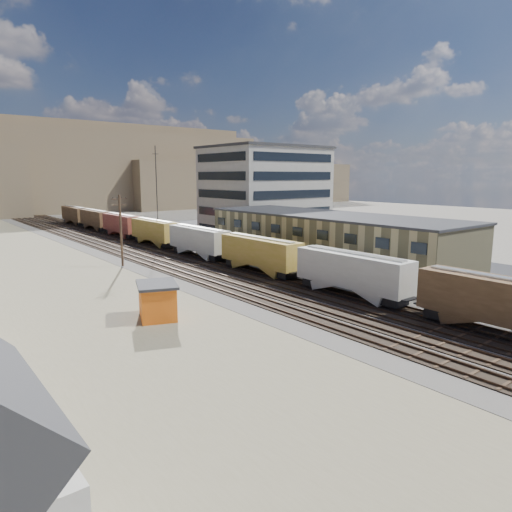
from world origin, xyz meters
TOP-DOWN VIEW (x-y plane):
  - ground at (0.00, 0.00)m, footprint 300.00×300.00m
  - ballast_bed at (0.00, 50.00)m, footprint 18.00×200.00m
  - dirt_yard at (-20.00, 40.00)m, footprint 24.00×180.00m
  - asphalt_lot at (22.00, 35.00)m, footprint 26.00×120.00m
  - rail_tracks at (-0.55, 50.00)m, footprint 11.40×200.00m
  - freight_train at (3.80, 49.34)m, footprint 3.00×119.74m
  - warehouse at (14.98, 25.00)m, footprint 12.40×40.40m
  - office_tower at (27.95, 54.95)m, footprint 22.60×18.60m
  - utility_pole_north at (-8.50, 42.00)m, footprint 2.20×0.32m
  - radio_mast at (6.00, 60.00)m, footprint 1.20×0.16m
  - hills_north at (0.17, 167.92)m, footprint 265.00×80.00m
  - maintenance_shed at (-15.38, 17.34)m, footprint 4.70×5.28m
  - parked_car_silver at (27.19, 11.32)m, footprint 6.19×3.34m
  - parked_car_blue at (22.72, 48.63)m, footprint 5.96×5.55m
  - parked_car_far at (31.98, 38.77)m, footprint 2.52×5.19m

SIDE VIEW (x-z plane):
  - ground at x=0.00m, z-range 0.00..0.00m
  - dirt_yard at x=-20.00m, z-range 0.00..0.03m
  - asphalt_lot at x=22.00m, z-range 0.00..0.04m
  - ballast_bed at x=0.00m, z-range 0.00..0.06m
  - rail_tracks at x=-0.55m, z-range -0.01..0.23m
  - parked_car_blue at x=22.72m, z-range 0.00..1.56m
  - parked_car_silver at x=27.19m, z-range 0.00..1.70m
  - parked_car_far at x=31.98m, z-range 0.00..1.71m
  - maintenance_shed at x=-15.38m, z-range 0.04..3.24m
  - freight_train at x=3.80m, z-range 0.56..5.02m
  - warehouse at x=14.98m, z-range 0.03..7.28m
  - utility_pole_north at x=-8.50m, z-range 0.30..10.30m
  - radio_mast at x=6.00m, z-range 0.12..18.12m
  - office_tower at x=27.95m, z-range 0.04..18.49m
  - hills_north at x=0.17m, z-range -1.90..30.10m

